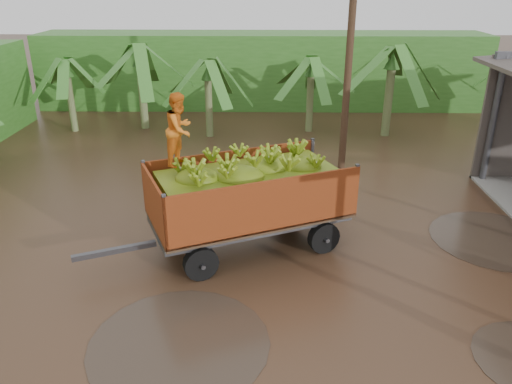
% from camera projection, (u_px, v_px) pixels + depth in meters
% --- Properties ---
extents(ground, '(100.00, 100.00, 0.00)m').
position_uv_depth(ground, '(345.00, 274.00, 11.21)').
color(ground, black).
rests_on(ground, ground).
extents(hedge_north, '(22.00, 3.00, 3.60)m').
position_uv_depth(hedge_north, '(262.00, 70.00, 25.21)').
color(hedge_north, '#2D661E').
rests_on(hedge_north, ground).
extents(banana_trailer, '(6.38, 3.90, 3.82)m').
position_uv_depth(banana_trailer, '(247.00, 193.00, 11.85)').
color(banana_trailer, '#A94118').
rests_on(banana_trailer, ground).
extents(utility_pole, '(1.20, 0.24, 8.22)m').
position_uv_depth(utility_pole, '(350.00, 44.00, 15.80)').
color(utility_pole, '#47301E').
rests_on(utility_pole, ground).
extents(banana_plants, '(24.45, 20.03, 3.82)m').
position_uv_depth(banana_plants, '(136.00, 122.00, 16.50)').
color(banana_plants, '#2D661E').
rests_on(banana_plants, ground).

